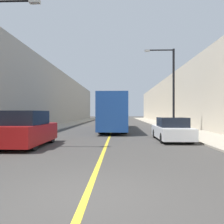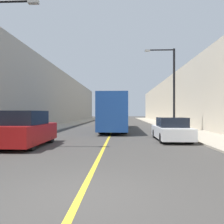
{
  "view_description": "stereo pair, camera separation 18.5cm",
  "coord_description": "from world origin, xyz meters",
  "px_view_note": "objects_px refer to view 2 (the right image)",
  "views": [
    {
      "loc": [
        0.71,
        -4.64,
        1.81
      ],
      "look_at": [
        0.15,
        12.8,
        1.84
      ],
      "focal_mm": 35.0,
      "sensor_mm": 36.0,
      "label": 1
    },
    {
      "loc": [
        0.89,
        -4.63,
        1.81
      ],
      "look_at": [
        0.15,
        12.8,
        1.84
      ],
      "focal_mm": 35.0,
      "sensor_mm": 36.0,
      "label": 2
    }
  ],
  "objects_px": {
    "bus": "(114,112)",
    "car_right_near": "(171,130)",
    "parked_suv_left": "(26,130)",
    "street_lamp_right": "(171,84)"
  },
  "relations": [
    {
      "from": "street_lamp_right",
      "to": "bus",
      "type": "bearing_deg",
      "value": 154.95
    },
    {
      "from": "bus",
      "to": "car_right_near",
      "type": "height_order",
      "value": "bus"
    },
    {
      "from": "bus",
      "to": "street_lamp_right",
      "type": "bearing_deg",
      "value": -25.05
    },
    {
      "from": "car_right_near",
      "to": "street_lamp_right",
      "type": "height_order",
      "value": "street_lamp_right"
    },
    {
      "from": "car_right_near",
      "to": "street_lamp_right",
      "type": "xyz_separation_m",
      "value": [
        1.36,
        5.95,
        3.75
      ]
    },
    {
      "from": "bus",
      "to": "car_right_near",
      "type": "distance_m",
      "value": 9.36
    },
    {
      "from": "parked_suv_left",
      "to": "bus",
      "type": "bearing_deg",
      "value": 68.65
    },
    {
      "from": "parked_suv_left",
      "to": "street_lamp_right",
      "type": "xyz_separation_m",
      "value": [
        9.64,
        8.68,
        3.54
      ]
    },
    {
      "from": "bus",
      "to": "parked_suv_left",
      "type": "bearing_deg",
      "value": -111.35
    },
    {
      "from": "bus",
      "to": "parked_suv_left",
      "type": "distance_m",
      "value": 12.01
    }
  ]
}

